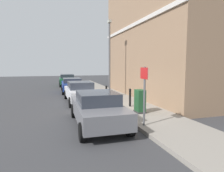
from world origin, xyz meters
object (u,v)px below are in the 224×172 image
(car_blue, at_px, (72,85))
(bollard_near_cabinet, at_px, (130,97))
(street_sign, at_px, (144,87))
(car_green, at_px, (67,80))
(lamppost, at_px, (109,55))
(utility_cabinet, at_px, (140,102))
(bollard_far_kerb, at_px, (106,93))
(car_grey, at_px, (97,108))
(car_white, at_px, (80,91))

(car_blue, xyz_separation_m, bollard_near_cabinet, (2.50, -8.24, -0.01))
(car_blue, distance_m, street_sign, 11.87)
(car_green, height_order, bollard_near_cabinet, car_green)
(bollard_near_cabinet, bearing_deg, street_sign, -103.84)
(car_green, distance_m, lamppost, 10.96)
(utility_cabinet, bearing_deg, bollard_far_kerb, 102.46)
(street_sign, bearing_deg, utility_cabinet, 68.78)
(car_grey, xyz_separation_m, bollard_near_cabinet, (2.49, 2.48, -0.03))
(car_white, relative_size, lamppost, 0.77)
(bollard_far_kerb, bearing_deg, bollard_near_cabinet, -66.07)
(bollard_far_kerb, bearing_deg, street_sign, -89.85)
(car_green, distance_m, bollard_near_cabinet, 14.60)
(street_sign, bearing_deg, bollard_near_cabinet, 76.16)
(lamppost, bearing_deg, street_sign, -96.13)
(bollard_near_cabinet, height_order, bollard_far_kerb, same)
(street_sign, height_order, lamppost, lamppost)
(car_blue, xyz_separation_m, lamppost, (2.44, -4.23, 2.59))
(car_grey, relative_size, car_blue, 0.97)
(car_white, bearing_deg, lamppost, -68.30)
(car_white, bearing_deg, utility_cabinet, -153.80)
(car_green, relative_size, bollard_far_kerb, 4.22)
(street_sign, distance_m, lamppost, 7.71)
(car_blue, xyz_separation_m, utility_cabinet, (2.40, -9.77, -0.03))
(car_green, xyz_separation_m, utility_cabinet, (2.40, -15.91, -0.07))
(car_green, relative_size, lamppost, 0.77)
(car_white, xyz_separation_m, lamppost, (2.39, 1.01, 2.57))
(bollard_far_kerb, bearing_deg, car_grey, -110.04)
(car_white, distance_m, bollard_far_kerb, 1.88)
(car_blue, bearing_deg, car_white, -177.92)
(car_blue, height_order, bollard_far_kerb, car_blue)
(car_blue, distance_m, lamppost, 5.53)
(car_blue, bearing_deg, car_green, 1.57)
(car_white, xyz_separation_m, car_green, (-0.06, 11.39, 0.02))
(lamppost, bearing_deg, bollard_near_cabinet, -89.24)
(bollard_near_cabinet, bearing_deg, car_green, 99.88)
(car_green, relative_size, bollard_near_cabinet, 4.22)
(street_sign, bearing_deg, car_white, 103.77)
(bollard_near_cabinet, xyz_separation_m, street_sign, (-0.86, -3.48, 0.96))
(car_green, bearing_deg, car_grey, -178.59)
(car_green, bearing_deg, utility_cabinet, -170.04)
(car_blue, relative_size, utility_cabinet, 3.81)
(car_white, relative_size, bollard_far_kerb, 4.22)
(utility_cabinet, bearing_deg, car_grey, -158.28)
(car_grey, distance_m, car_blue, 10.72)
(car_grey, xyz_separation_m, lamppost, (2.44, 6.49, 2.57))
(utility_cabinet, xyz_separation_m, street_sign, (-0.76, -1.95, 0.98))
(street_sign, bearing_deg, car_green, 95.27)
(car_white, height_order, utility_cabinet, car_white)
(bollard_near_cabinet, distance_m, bollard_far_kerb, 2.15)
(car_green, distance_m, street_sign, 17.96)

